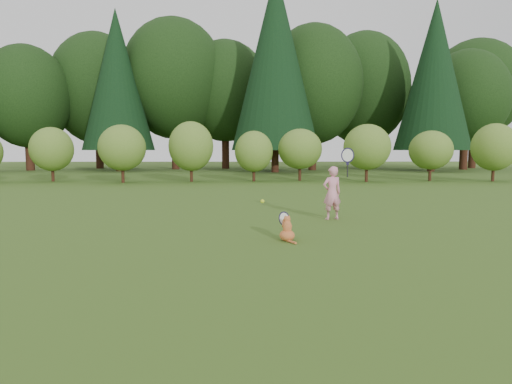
{
  "coord_description": "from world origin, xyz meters",
  "views": [
    {
      "loc": [
        0.03,
        -7.2,
        1.48
      ],
      "look_at": [
        0.2,
        0.8,
        0.7
      ],
      "focal_mm": 30.0,
      "sensor_mm": 36.0,
      "label": 1
    }
  ],
  "objects": [
    {
      "name": "ground",
      "position": [
        0.0,
        0.0,
        0.0
      ],
      "size": [
        100.0,
        100.0,
        0.0
      ],
      "primitive_type": "plane",
      "color": "#2A4A14",
      "rests_on": "ground"
    },
    {
      "name": "shrub_row",
      "position": [
        0.0,
        13.0,
        1.4
      ],
      "size": [
        28.0,
        3.0,
        2.8
      ],
      "primitive_type": null,
      "color": "#557925",
      "rests_on": "ground"
    },
    {
      "name": "woodland_backdrop",
      "position": [
        0.0,
        23.0,
        7.5
      ],
      "size": [
        48.0,
        10.0,
        15.0
      ],
      "primitive_type": null,
      "color": "black",
      "rests_on": "ground"
    },
    {
      "name": "child",
      "position": [
        1.87,
        1.87,
        0.6
      ],
      "size": [
        0.67,
        0.42,
        1.71
      ],
      "rotation": [
        0.0,
        0.0,
        3.39
      ],
      "color": "pink",
      "rests_on": "ground"
    },
    {
      "name": "cat",
      "position": [
        0.69,
        -0.28,
        0.22
      ],
      "size": [
        0.3,
        0.59,
        0.58
      ],
      "rotation": [
        0.0,
        0.0,
        0.03
      ],
      "color": "#C96626",
      "rests_on": "ground"
    },
    {
      "name": "tennis_ball",
      "position": [
        0.29,
        -0.2,
        0.64
      ],
      "size": [
        0.06,
        0.06,
        0.06
      ],
      "color": "#B6E31A",
      "rests_on": "ground"
    }
  ]
}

